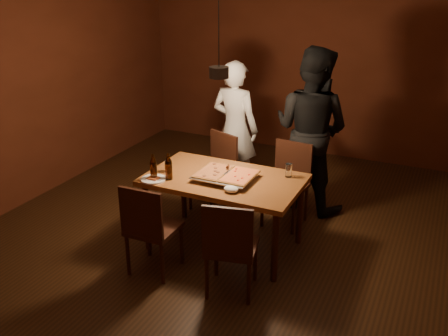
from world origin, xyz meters
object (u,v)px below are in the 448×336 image
at_px(chair_near_right, 230,241).
at_px(beer_bottle_a, 153,167).
at_px(chair_near_left, 148,222).
at_px(diner_white, 235,129).
at_px(dining_table, 224,185).
at_px(chair_far_right, 289,176).
at_px(plate_slice, 153,179).
at_px(pendant_lamp, 219,71).
at_px(pizza_tray, 225,177).
at_px(diner_dark, 311,130).
at_px(beer_bottle_b, 169,167).
at_px(chair_far_left, 217,165).

height_order(chair_near_right, beer_bottle_a, beer_bottle_a).
height_order(chair_near_left, diner_white, diner_white).
bearing_deg(beer_bottle_a, dining_table, 28.33).
bearing_deg(chair_far_right, chair_near_right, 94.68).
bearing_deg(plate_slice, pendant_lamp, 39.06).
distance_m(dining_table, chair_near_left, 0.85).
relative_size(chair_near_left, pendant_lamp, 0.44).
relative_size(pizza_tray, diner_white, 0.33).
height_order(plate_slice, diner_dark, diner_dark).
bearing_deg(plate_slice, dining_table, 30.03).
height_order(dining_table, chair_far_right, chair_far_right).
height_order(chair_near_right, plate_slice, chair_near_right).
bearing_deg(beer_bottle_b, chair_far_right, 50.57).
bearing_deg(chair_near_right, plate_slice, 145.29).
distance_m(pizza_tray, diner_white, 1.37).
distance_m(chair_far_right, diner_white, 1.01).
distance_m(chair_near_right, pendant_lamp, 1.54).
bearing_deg(diner_dark, dining_table, 82.55).
relative_size(chair_far_left, pizza_tray, 0.98).
bearing_deg(pizza_tray, beer_bottle_a, -151.16).
distance_m(chair_near_right, plate_slice, 1.08).
xyz_separation_m(chair_far_right, plate_slice, (-0.99, -1.13, 0.22)).
xyz_separation_m(dining_table, diner_white, (-0.44, 1.26, 0.15)).
xyz_separation_m(pizza_tray, beer_bottle_a, (-0.62, -0.29, 0.10)).
bearing_deg(chair_far_left, beer_bottle_a, 102.54).
distance_m(beer_bottle_a, plate_slice, 0.12).
xyz_separation_m(dining_table, beer_bottle_a, (-0.59, -0.32, 0.20)).
distance_m(beer_bottle_a, diner_dark, 1.92).
xyz_separation_m(chair_far_left, diner_white, (-0.01, 0.50, 0.29)).
distance_m(chair_far_left, diner_dark, 1.13).
distance_m(chair_far_left, pizza_tray, 0.94).
height_order(dining_table, chair_near_right, chair_near_right).
bearing_deg(plate_slice, beer_bottle_b, 32.08).
bearing_deg(dining_table, beer_bottle_a, -151.67).
distance_m(chair_far_left, beer_bottle_a, 1.13).
bearing_deg(chair_near_right, pizza_tray, 104.88).
height_order(dining_table, chair_near_left, chair_near_left).
bearing_deg(plate_slice, beer_bottle_a, 104.91).
relative_size(beer_bottle_a, diner_white, 0.15).
distance_m(pizza_tray, beer_bottle_b, 0.55).
xyz_separation_m(diner_white, pendant_lamp, (0.36, -1.19, 0.94)).
xyz_separation_m(chair_far_right, pizza_tray, (-0.38, -0.82, 0.24)).
xyz_separation_m(chair_near_right, diner_white, (-0.84, 1.99, 0.29)).
bearing_deg(chair_far_right, chair_near_left, 67.49).
distance_m(chair_far_left, plate_slice, 1.12).
xyz_separation_m(chair_near_left, diner_white, (-0.05, 2.00, 0.29)).
bearing_deg(diner_dark, chair_near_right, 101.06).
relative_size(chair_near_left, plate_slice, 2.01).
bearing_deg(pizza_tray, diner_white, 113.83).
xyz_separation_m(chair_near_left, beer_bottle_a, (-0.20, 0.42, 0.34)).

